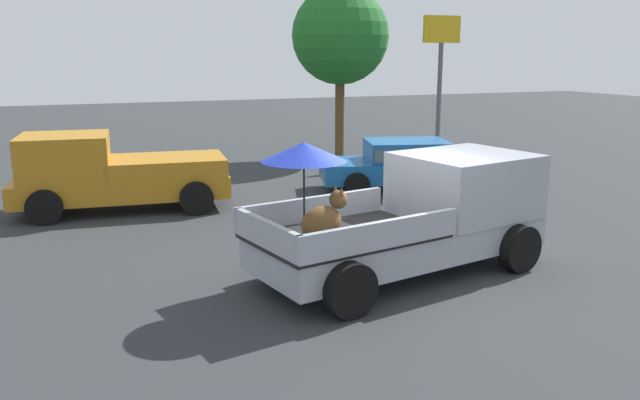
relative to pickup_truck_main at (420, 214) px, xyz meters
The scene contains 6 objects.
ground_plane 1.05m from the pickup_truck_main, 168.09° to the right, with size 80.00×80.00×0.00m, color #2D3033.
pickup_truck_main is the anchor object (origin of this frame).
pickup_truck_red 7.71m from the pickup_truck_main, 125.30° to the left, with size 4.96×2.55×1.80m.
parked_sedan_near 6.48m from the pickup_truck_main, 63.26° to the left, with size 4.62×2.91×1.33m.
motel_sign 12.55m from the pickup_truck_main, 56.78° to the left, with size 1.40×0.16×4.81m.
tree_by_lot 12.53m from the pickup_truck_main, 72.94° to the left, with size 3.30×3.30×5.80m.
Camera 1 is at (-4.97, -8.89, 3.60)m, focal length 35.94 mm.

